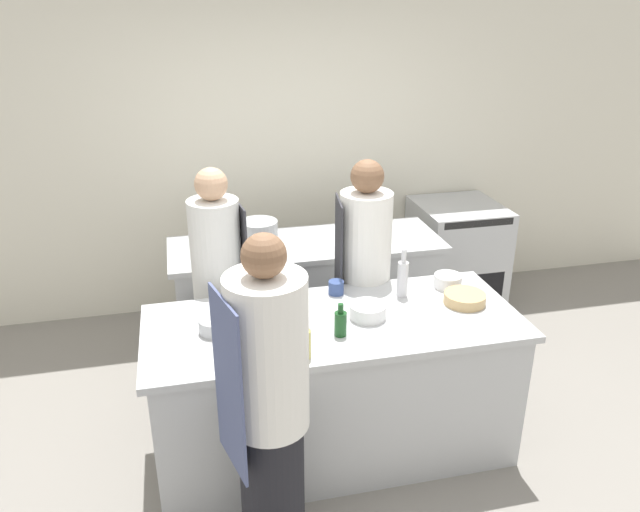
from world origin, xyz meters
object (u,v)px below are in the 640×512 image
bowl_mixing_large (216,325)px  bowl_prep_small (448,281)px  chef_at_stove (219,288)px  bottle_olive_oil (304,343)px  oven_range (456,253)px  stockpot (259,234)px  chef_at_pass_far (364,283)px  bottle_sauce (341,323)px  cup (336,287)px  bottle_wine (251,316)px  bowl_wooden_salad (465,298)px  bowl_ceramic_blue (368,311)px  bottle_vinegar (403,278)px  chef_at_prep_near (269,410)px  bottle_cooking_oil (281,309)px

bowl_mixing_large → bowl_prep_small: 1.48m
chef_at_stove → bottle_olive_oil: chef_at_stove is taller
oven_range → stockpot: 1.97m
chef_at_stove → chef_at_pass_far: (0.93, -0.17, 0.02)m
bottle_sauce → chef_at_pass_far: bearing=63.7°
oven_range → bowl_prep_small: (-0.76, -1.45, 0.48)m
bowl_prep_small → cup: size_ratio=1.83×
oven_range → chef_at_stove: chef_at_stove is taller
bowl_prep_small → bottle_wine: bearing=-165.6°
cup → oven_range: bearing=43.3°
oven_range → bottle_olive_oil: size_ratio=4.22×
bottle_olive_oil → stockpot: (-0.01, 1.52, 0.02)m
bowl_mixing_large → bowl_wooden_salad: size_ratio=0.76×
bottle_wine → cup: (0.57, 0.39, -0.08)m
bowl_mixing_large → bowl_ceramic_blue: bowl_ceramic_blue is taller
bottle_vinegar → stockpot: (-0.74, 0.97, -0.02)m
chef_at_prep_near → stockpot: size_ratio=6.30×
chef_at_pass_far → stockpot: chef_at_pass_far is taller
bowl_wooden_salad → bottle_vinegar: bearing=151.1°
bottle_wine → bowl_prep_small: (1.28, 0.33, -0.08)m
chef_at_stove → bottle_sauce: (0.59, -0.87, 0.14)m
bottle_vinegar → bowl_prep_small: size_ratio=1.77×
bottle_vinegar → bottle_sauce: size_ratio=1.62×
chef_at_pass_far → bowl_prep_small: (0.47, -0.27, 0.09)m
stockpot → bottle_vinegar: bearing=-52.8°
chef_at_pass_far → cup: 0.33m
chef_at_prep_near → stockpot: 1.89m
oven_range → bowl_mixing_large: (-2.22, -1.68, 0.48)m
bottle_olive_oil → chef_at_pass_far: bearing=56.2°
oven_range → cup: cup is taller
chef_at_pass_far → cup: (-0.24, -0.21, 0.09)m
bottle_wine → cup: bearing=34.6°
bottle_olive_oil → chef_at_prep_near: bearing=-123.7°
chef_at_pass_far → bowl_wooden_salad: size_ratio=6.73×
bowl_mixing_large → bowl_ceramic_blue: 0.85m
chef_at_prep_near → bowl_prep_small: 1.60m
bowl_wooden_salad → bowl_mixing_large: bearing=-179.9°
bottle_wine → bowl_prep_small: bearing=14.4°
bottle_vinegar → oven_range: bearing=54.2°
bowl_prep_small → oven_range: bearing=62.3°
chef_at_prep_near → bowl_prep_small: size_ratio=9.91×
bottle_wine → chef_at_prep_near: bearing=-90.5°
bowl_ceramic_blue → stockpot: 1.28m
chef_at_prep_near → bowl_wooden_salad: (1.29, 0.72, 0.06)m
bottle_vinegar → chef_at_stove: bearing=155.4°
bottle_cooking_oil → bowl_prep_small: 1.13m
bottle_vinegar → cup: bearing=163.1°
chef_at_pass_far → bowl_mixing_large: 1.12m
chef_at_pass_far → bottle_vinegar: chef_at_pass_far is taller
bowl_ceramic_blue → cup: (-0.10, 0.34, 0.00)m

